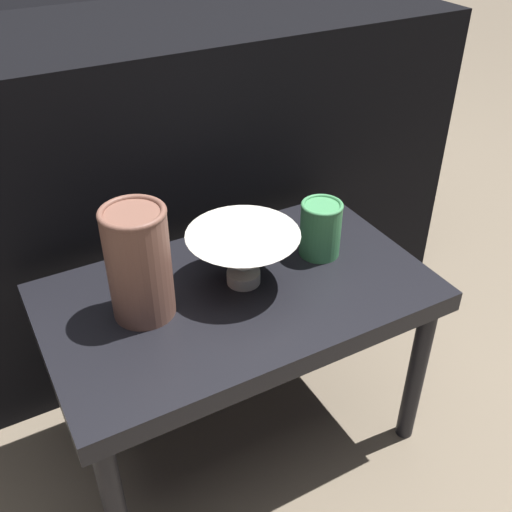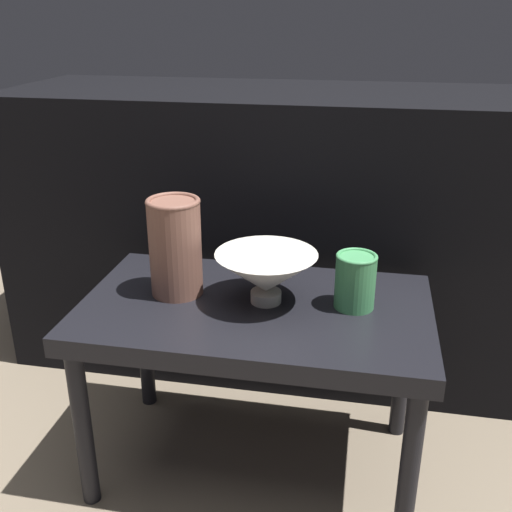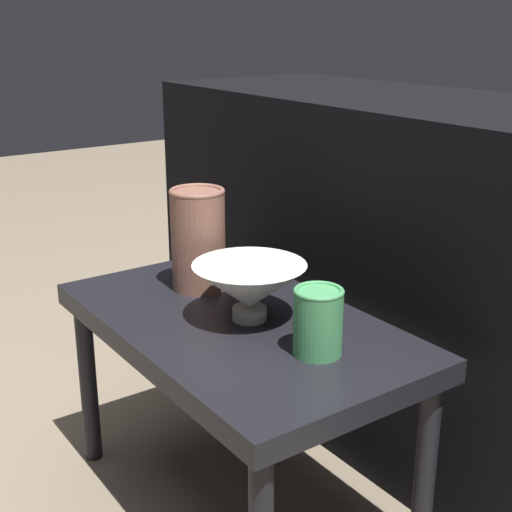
{
  "view_description": "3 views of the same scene",
  "coord_description": "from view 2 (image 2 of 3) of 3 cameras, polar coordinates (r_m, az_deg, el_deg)",
  "views": [
    {
      "loc": [
        -0.39,
        -0.77,
        1.07
      ],
      "look_at": [
        0.04,
        -0.0,
        0.46
      ],
      "focal_mm": 42.0,
      "sensor_mm": 36.0,
      "label": 1
    },
    {
      "loc": [
        0.2,
        -1.05,
        0.95
      ],
      "look_at": [
        -0.01,
        0.04,
        0.49
      ],
      "focal_mm": 42.0,
      "sensor_mm": 36.0,
      "label": 2
    },
    {
      "loc": [
        0.99,
        -0.65,
        0.92
      ],
      "look_at": [
        0.01,
        0.04,
        0.51
      ],
      "focal_mm": 50.0,
      "sensor_mm": 36.0,
      "label": 3
    }
  ],
  "objects": [
    {
      "name": "vase_textured_left",
      "position": [
        1.22,
        -7.7,
        0.97
      ],
      "size": [
        0.11,
        0.11,
        0.2
      ],
      "color": "brown",
      "rests_on": "table"
    },
    {
      "name": "table",
      "position": [
        1.23,
        -0.07,
        -6.59
      ],
      "size": [
        0.7,
        0.41,
        0.4
      ],
      "color": "black",
      "rests_on": "ground_plane"
    },
    {
      "name": "vase_colorful_right",
      "position": [
        1.18,
        9.44,
        -2.29
      ],
      "size": [
        0.08,
        0.08,
        0.11
      ],
      "color": "#47995B",
      "rests_on": "table"
    },
    {
      "name": "bowl",
      "position": [
        1.19,
        0.97,
        -1.67
      ],
      "size": [
        0.2,
        0.2,
        0.1
      ],
      "color": "silver",
      "rests_on": "table"
    },
    {
      "name": "couch_backdrop",
      "position": [
        1.68,
        3.27,
        2.59
      ],
      "size": [
        1.5,
        0.5,
        0.75
      ],
      "color": "black",
      "rests_on": "ground_plane"
    },
    {
      "name": "ground_plane",
      "position": [
        1.43,
        -0.06,
        -19.02
      ],
      "size": [
        8.0,
        8.0,
        0.0
      ],
      "primitive_type": "plane",
      "color": "#7F705B"
    }
  ]
}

